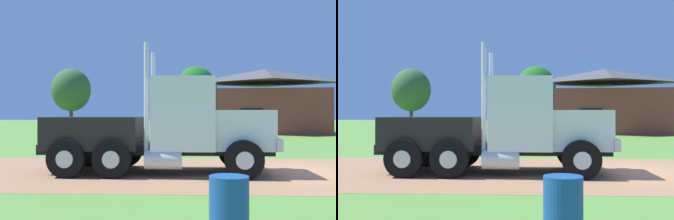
# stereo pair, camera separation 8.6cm
# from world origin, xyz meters

# --- Properties ---
(ground_plane) EXTENTS (200.00, 200.00, 0.00)m
(ground_plane) POSITION_xyz_m (0.00, 0.00, 0.00)
(ground_plane) COLOR #578B38
(dirt_track) EXTENTS (120.00, 6.95, 0.01)m
(dirt_track) POSITION_xyz_m (0.00, 0.00, 0.00)
(dirt_track) COLOR #9D714E
(dirt_track) RESTS_ON ground_plane
(truck_foreground_white) EXTENTS (6.84, 2.83, 3.70)m
(truck_foreground_white) POSITION_xyz_m (-3.86, -0.20, 1.28)
(truck_foreground_white) COLOR black
(truck_foreground_white) RESTS_ON ground_plane
(visitor_far_side) EXTENTS (0.44, 0.64, 1.82)m
(visitor_far_side) POSITION_xyz_m (-3.27, 5.76, 1.01)
(visitor_far_side) COLOR gold
(visitor_far_side) RESTS_ON ground_plane
(steel_barrel) EXTENTS (0.53, 0.53, 0.91)m
(steel_barrel) POSITION_xyz_m (-2.68, -6.62, 0.46)
(steel_barrel) COLOR #19478C
(steel_barrel) RESTS_ON ground_plane
(shed_building) EXTENTS (11.03, 8.40, 5.79)m
(shed_building) POSITION_xyz_m (3.98, 23.81, 2.79)
(shed_building) COLOR brown
(shed_building) RESTS_ON ground_plane
(tree_left) EXTENTS (4.83, 4.83, 7.37)m
(tree_left) POSITION_xyz_m (-17.31, 36.11, 4.69)
(tree_left) COLOR #513823
(tree_left) RESTS_ON ground_plane
(tree_mid) EXTENTS (5.12, 5.12, 7.81)m
(tree_mid) POSITION_xyz_m (-1.82, 38.18, 4.98)
(tree_mid) COLOR #513823
(tree_mid) RESTS_ON ground_plane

